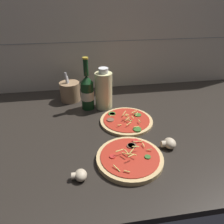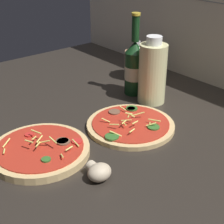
{
  "view_description": "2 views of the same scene",
  "coord_description": "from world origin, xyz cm",
  "views": [
    {
      "loc": [
        -25.83,
        -79.0,
        55.6
      ],
      "look_at": [
        -13.22,
        -0.73,
        10.59
      ],
      "focal_mm": 35.0,
      "sensor_mm": 36.0,
      "label": 1
    },
    {
      "loc": [
        52.96,
        -52.62,
        48.68
      ],
      "look_at": [
        -11.21,
        0.92,
        5.81
      ],
      "focal_mm": 55.0,
      "sensor_mm": 36.0,
      "label": 2
    }
  ],
  "objects": [
    {
      "name": "mushroom_left",
      "position": [
        -27.88,
        -27.9,
        4.13
      ],
      "size": [
        4.9,
        4.66,
        3.26
      ],
      "color": "beige",
      "rests_on": "counter_slab"
    },
    {
      "name": "utensil_crock",
      "position": [
        -31.05,
        30.17,
        7.65
      ],
      "size": [
        10.54,
        10.54,
        15.76
      ],
      "color": "#9E7A56",
      "rests_on": "counter_slab"
    },
    {
      "name": "pizza_far",
      "position": [
        -6.0,
        3.09,
        3.26
      ],
      "size": [
        23.76,
        23.76,
        4.64
      ],
      "color": "tan",
      "rests_on": "counter_slab"
    },
    {
      "name": "oil_bottle",
      "position": [
        -14.14,
        19.31,
        12.0
      ],
      "size": [
        8.46,
        8.46,
        20.66
      ],
      "color": "beige",
      "rests_on": "counter_slab"
    },
    {
      "name": "mushroom_right",
      "position": [
        6.08,
        -17.19,
        4.38
      ],
      "size": [
        5.63,
        5.36,
        3.75
      ],
      "color": "beige",
      "rests_on": "counter_slab"
    },
    {
      "name": "tile_backsplash",
      "position": [
        0.0,
        45.5,
        30.0
      ],
      "size": [
        160.0,
        1.13,
        60.0
      ],
      "color": "beige",
      "rests_on": "ground"
    },
    {
      "name": "pizza_near",
      "position": [
        -10.31,
        -22.0,
        3.54
      ],
      "size": [
        23.61,
        23.61,
        4.62
      ],
      "color": "tan",
      "rests_on": "counter_slab"
    },
    {
      "name": "beer_bottle",
      "position": [
        -22.24,
        19.45,
        11.62
      ],
      "size": [
        6.24,
        6.24,
        26.04
      ],
      "color": "#143819",
      "rests_on": "counter_slab"
    },
    {
      "name": "counter_slab",
      "position": [
        0.0,
        0.0,
        1.25
      ],
      "size": [
        160.0,
        90.0,
        2.5
      ],
      "color": "#28231E",
      "rests_on": "ground"
    }
  ]
}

